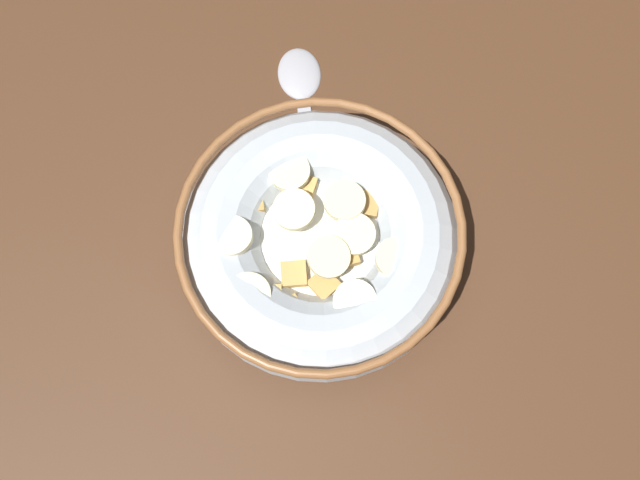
# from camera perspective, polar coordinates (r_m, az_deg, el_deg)

# --- Properties ---
(ground_plane) EXTENTS (1.30, 1.30, 0.02)m
(ground_plane) POSITION_cam_1_polar(r_m,az_deg,el_deg) (0.50, 0.00, -1.30)
(ground_plane) COLOR #472B19
(cereal_bowl) EXTENTS (0.18, 0.18, 0.06)m
(cereal_bowl) POSITION_cam_1_polar(r_m,az_deg,el_deg) (0.46, -0.01, -0.02)
(cereal_bowl) COLOR #B2BCC6
(cereal_bowl) RESTS_ON ground_plane
(spoon) EXTENTS (0.09, 0.15, 0.01)m
(spoon) POSITION_cam_1_polar(r_m,az_deg,el_deg) (0.53, -1.43, 11.64)
(spoon) COLOR #A5A5AD
(spoon) RESTS_ON ground_plane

